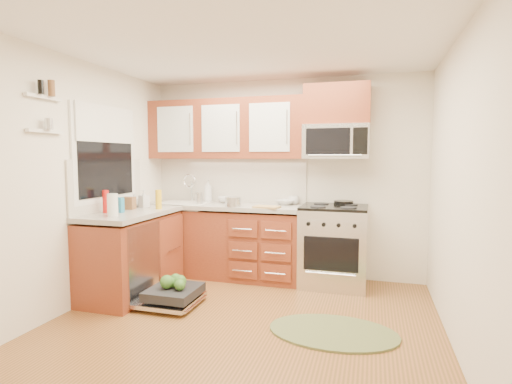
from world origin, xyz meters
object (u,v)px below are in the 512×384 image
(range, at_px, (334,246))
(paper_towel_roll, at_px, (113,205))
(dishwasher, at_px, (170,296))
(sink, at_px, (184,212))
(bowl_a, at_px, (286,202))
(upper_cabinets, at_px, (226,129))
(rug, at_px, (333,332))
(cutting_board, at_px, (267,207))
(microwave, at_px, (336,142))
(bowl_b, at_px, (227,200))
(skillet, at_px, (343,203))
(stock_pot, at_px, (233,202))
(cup, at_px, (294,200))

(range, height_order, paper_towel_roll, paper_towel_roll)
(dishwasher, bearing_deg, sink, 109.20)
(bowl_a, bearing_deg, dishwasher, -125.31)
(upper_cabinets, height_order, paper_towel_roll, upper_cabinets)
(rug, relative_size, cutting_board, 3.79)
(microwave, relative_size, rug, 0.68)
(cutting_board, distance_m, bowl_b, 0.74)
(range, relative_size, cutting_board, 3.22)
(skillet, relative_size, stock_pot, 1.18)
(range, bearing_deg, sink, -179.70)
(range, bearing_deg, bowl_a, 164.65)
(cup, bearing_deg, stock_pot, -146.80)
(cutting_board, relative_size, bowl_a, 1.19)
(range, bearing_deg, upper_cabinets, 174.11)
(stock_pot, xyz_separation_m, cutting_board, (0.42, 0.00, -0.05))
(upper_cabinets, distance_m, bowl_b, 0.91)
(stock_pot, height_order, bowl_b, stock_pot)
(bowl_b, bearing_deg, skillet, 0.77)
(rug, relative_size, paper_towel_roll, 4.89)
(microwave, height_order, stock_pot, microwave)
(paper_towel_roll, distance_m, cup, 2.17)
(range, relative_size, skillet, 4.11)
(cup, bearing_deg, paper_towel_roll, -136.07)
(upper_cabinets, relative_size, range, 2.16)
(sink, bearing_deg, cutting_board, -9.71)
(paper_towel_roll, distance_m, bowl_a, 2.07)
(upper_cabinets, bearing_deg, sink, -163.55)
(sink, xyz_separation_m, rug, (2.06, -1.31, -0.79))
(paper_towel_roll, relative_size, cup, 1.70)
(upper_cabinets, distance_m, microwave, 1.42)
(bowl_a, bearing_deg, range, -15.35)
(range, relative_size, bowl_b, 3.76)
(microwave, relative_size, dishwasher, 1.09)
(skillet, relative_size, cup, 1.71)
(upper_cabinets, relative_size, microwave, 2.70)
(upper_cabinets, distance_m, skillet, 1.75)
(dishwasher, height_order, paper_towel_roll, paper_towel_roll)
(sink, relative_size, skillet, 2.68)
(upper_cabinets, xyz_separation_m, microwave, (1.41, -0.02, -0.18))
(upper_cabinets, relative_size, bowl_a, 8.28)
(sink, distance_m, stock_pot, 0.80)
(skillet, distance_m, stock_pot, 1.33)
(rug, relative_size, bowl_a, 4.52)
(cutting_board, bearing_deg, sink, 170.29)
(upper_cabinets, height_order, bowl_a, upper_cabinets)
(range, bearing_deg, cup, 157.20)
(sink, xyz_separation_m, stock_pot, (0.75, -0.20, 0.18))
(sink, height_order, cutting_board, cutting_board)
(sink, xyz_separation_m, paper_towel_roll, (-0.16, -1.27, 0.24))
(sink, xyz_separation_m, cup, (1.41, 0.23, 0.18))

